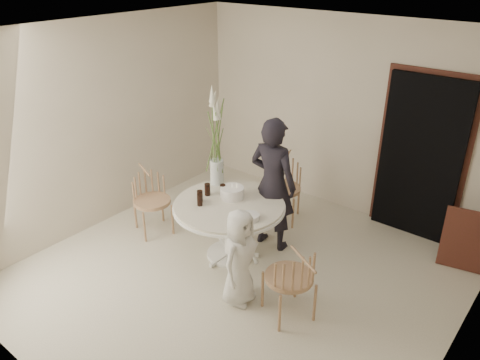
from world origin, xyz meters
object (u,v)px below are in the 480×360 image
Objects in this scene: table at (229,212)px; chair_far at (284,179)px; chair_left at (149,192)px; boy at (240,258)px; flower_vase at (216,145)px; birthday_cake at (232,192)px; chair_right at (296,276)px; girl at (273,184)px.

chair_far is (-0.05, 1.24, -0.05)m from table.
chair_left is at bearing -152.52° from chair_far.
flower_vase is at bearing 41.91° from boy.
table is at bearing 38.42° from boy.
table is 1.24m from chair_far.
boy is (0.66, -1.80, -0.02)m from chair_far.
chair_far is 0.69× the size of flower_vase.
birthday_cake reaches higher than chair_far.
birthday_cake is 0.63m from flower_vase.
table is 0.84m from boy.
boy reaches higher than table.
chair_right reaches higher than table.
table is 1.52× the size of chair_far.
chair_far is at bearing 11.15° from boy.
chair_right is at bearing -24.77° from flower_vase.
table is 1.60× the size of chair_left.
girl reaches higher than table.
flower_vase reaches higher than boy.
girl is 1.56× the size of boy.
chair_far reaches higher than chair_left.
chair_far reaches higher than chair_right.
girl reaches higher than chair_right.
boy is at bearing -39.08° from flower_vase.
flower_vase reaches higher than chair_right.
flower_vase is (-1.07, 0.87, 0.72)m from boy.
birthday_cake is (1.19, 0.29, 0.26)m from chair_left.
chair_right is 0.63m from boy.
chair_left is (-1.25, -0.16, -0.08)m from table.
chair_right is 2.51m from chair_left.
boy is at bearing -45.74° from birthday_cake.
chair_far is at bearing -114.61° from chair_right.
table is 1.26m from chair_left.
flower_vase is (-1.70, 0.78, 0.71)m from chair_right.
chair_far reaches higher than table.
chair_far is 1.05× the size of chair_left.
flower_vase reaches higher than chair_far.
table is at bearing -109.58° from chair_far.
chair_right is 0.67× the size of flower_vase.
flower_vase is at bearing 155.91° from birthday_cake.
chair_left reaches higher than table.
chair_far is 3.09× the size of birthday_cake.
table is 0.78× the size of girl.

